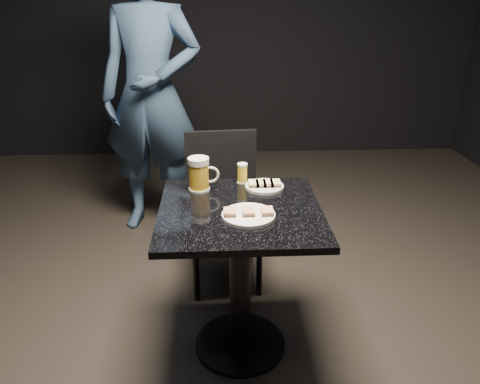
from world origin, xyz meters
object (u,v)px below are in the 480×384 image
object	(u,v)px
table	(240,257)
chair	(223,199)
patron	(151,95)
beer_tumbler	(242,173)
plate_large	(248,215)
plate_small	(264,187)
beer_mug	(200,174)

from	to	relation	value
table	chair	world-z (taller)	chair
patron	beer_tumbler	world-z (taller)	patron
beer_tumbler	table	bearing A→B (deg)	-94.86
beer_tumbler	chair	bearing A→B (deg)	104.42
plate_large	beer_tumbler	size ratio (longest dim) A/B	2.28
plate_large	patron	bearing A→B (deg)	111.63
plate_large	plate_small	bearing A→B (deg)	72.40
plate_large	chair	world-z (taller)	chair
plate_small	beer_tumbler	size ratio (longest dim) A/B	1.87
chair	table	bearing A→B (deg)	-84.22
plate_large	beer_mug	bearing A→B (deg)	125.11
beer_mug	chair	xyz separation A→B (m)	(0.11, 0.43, -0.33)
patron	chair	world-z (taller)	patron
patron	table	world-z (taller)	patron
plate_small	chair	size ratio (longest dim) A/B	0.21
beer_tumbler	chair	size ratio (longest dim) A/B	0.11
plate_small	plate_large	bearing A→B (deg)	-107.60
table	beer_tumbler	world-z (taller)	beer_tumbler
plate_large	patron	distance (m)	1.54
table	beer_mug	xyz separation A→B (m)	(-0.18, 0.22, 0.32)
patron	chair	bearing A→B (deg)	-44.63
plate_small	patron	world-z (taller)	patron
plate_large	table	bearing A→B (deg)	111.04
plate_small	chair	world-z (taller)	chair
plate_small	beer_tumbler	xyz separation A→B (m)	(-0.10, 0.07, 0.04)
plate_small	beer_mug	xyz separation A→B (m)	(-0.30, -0.01, 0.07)
patron	plate_small	bearing A→B (deg)	-48.18
plate_large	plate_small	xyz separation A→B (m)	(0.10, 0.30, 0.00)
plate_small	table	distance (m)	0.36
plate_small	beer_tumbler	distance (m)	0.13
table	beer_mug	bearing A→B (deg)	129.29
beer_mug	beer_tumbler	size ratio (longest dim) A/B	1.61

